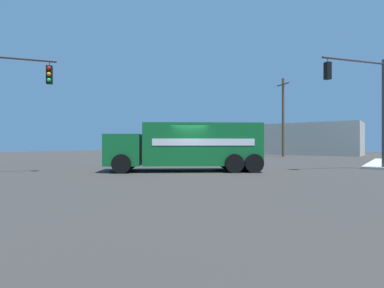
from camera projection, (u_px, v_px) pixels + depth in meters
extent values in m
plane|color=#33302D|center=(190.00, 172.00, 15.95)|extent=(100.00, 100.00, 0.00)
cube|color=#146B2D|center=(202.00, 144.00, 16.42)|extent=(6.51, 5.89, 2.31)
cube|color=#146B2D|center=(125.00, 150.00, 16.19)|extent=(2.98, 3.06, 1.70)
cube|color=black|center=(109.00, 144.00, 16.15)|extent=(1.32, 1.62, 0.88)
cube|color=#B2B2B7|center=(256.00, 167.00, 16.58)|extent=(1.60, 1.92, 0.21)
cube|color=white|center=(204.00, 142.00, 15.21)|extent=(4.22, 3.39, 0.36)
cube|color=white|center=(200.00, 142.00, 17.63)|extent=(4.22, 3.39, 0.36)
cylinder|color=black|center=(121.00, 164.00, 14.96)|extent=(0.96, 0.84, 1.00)
cylinder|color=black|center=(129.00, 161.00, 17.43)|extent=(0.96, 0.84, 1.00)
cylinder|color=black|center=(234.00, 163.00, 15.26)|extent=(0.96, 0.84, 1.00)
cylinder|color=black|center=(226.00, 161.00, 17.74)|extent=(0.96, 0.84, 1.00)
cylinder|color=black|center=(254.00, 163.00, 15.32)|extent=(0.96, 0.84, 1.00)
cylinder|color=black|center=(243.00, 161.00, 17.80)|extent=(0.96, 0.84, 1.00)
cylinder|color=#38383D|center=(384.00, 113.00, 17.33)|extent=(0.20, 0.20, 6.41)
cylinder|color=#38383D|center=(354.00, 61.00, 16.65)|extent=(2.77, 3.64, 0.12)
cylinder|color=#38383D|center=(328.00, 60.00, 16.09)|extent=(0.03, 0.03, 0.25)
cube|color=black|center=(328.00, 71.00, 16.09)|extent=(0.42, 0.42, 0.95)
sphere|color=red|center=(325.00, 66.00, 16.26)|extent=(0.20, 0.20, 0.20)
sphere|color=#EFA314|center=(325.00, 71.00, 16.26)|extent=(0.20, 0.20, 0.20)
sphere|color=#19CC4C|center=(325.00, 77.00, 16.26)|extent=(0.20, 0.20, 0.20)
cylinder|color=#38383D|center=(10.00, 58.00, 14.76)|extent=(2.61, 3.56, 0.12)
cylinder|color=#38383D|center=(49.00, 64.00, 15.33)|extent=(0.03, 0.03, 0.25)
cube|color=black|center=(49.00, 75.00, 15.33)|extent=(0.42, 0.42, 0.95)
sphere|color=red|center=(49.00, 68.00, 15.16)|extent=(0.20, 0.20, 0.20)
sphere|color=#EFA314|center=(49.00, 74.00, 15.16)|extent=(0.20, 0.20, 0.20)
sphere|color=#19CC4C|center=(49.00, 80.00, 15.16)|extent=(0.20, 0.20, 0.20)
cylinder|color=brown|center=(283.00, 118.00, 34.47)|extent=(0.30, 0.30, 9.29)
cube|color=brown|center=(283.00, 84.00, 34.47)|extent=(1.87, 1.36, 0.12)
cube|color=beige|center=(285.00, 139.00, 42.82)|extent=(19.94, 6.00, 4.35)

